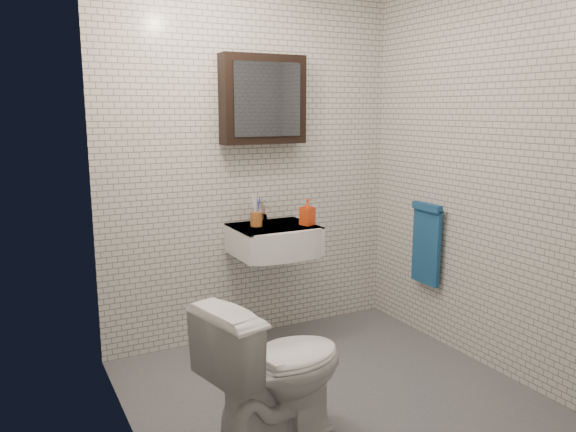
% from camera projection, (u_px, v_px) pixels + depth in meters
% --- Properties ---
extents(ground, '(2.20, 2.00, 0.01)m').
position_uv_depth(ground, '(325.00, 390.00, 3.31)').
color(ground, '#505258').
rests_on(ground, ground).
extents(room_shell, '(2.22, 2.02, 2.51)m').
position_uv_depth(room_shell, '(328.00, 141.00, 3.04)').
color(room_shell, silver).
rests_on(room_shell, ground).
extents(washbasin, '(0.55, 0.50, 0.20)m').
position_uv_depth(washbasin, '(276.00, 240.00, 3.83)').
color(washbasin, white).
rests_on(washbasin, room_shell).
extents(faucet, '(0.06, 0.20, 0.15)m').
position_uv_depth(faucet, '(264.00, 212.00, 3.97)').
color(faucet, silver).
rests_on(faucet, washbasin).
extents(mirror_cabinet, '(0.60, 0.15, 0.60)m').
position_uv_depth(mirror_cabinet, '(263.00, 100.00, 3.82)').
color(mirror_cabinet, black).
rests_on(mirror_cabinet, room_shell).
extents(towel_rail, '(0.09, 0.30, 0.58)m').
position_uv_depth(towel_rail, '(426.00, 240.00, 3.96)').
color(towel_rail, silver).
rests_on(towel_rail, room_shell).
extents(toothbrush_cup, '(0.10, 0.10, 0.22)m').
position_uv_depth(toothbrush_cup, '(256.00, 218.00, 3.82)').
color(toothbrush_cup, '#A35A28').
rests_on(toothbrush_cup, washbasin).
extents(soap_bottle, '(0.11, 0.11, 0.18)m').
position_uv_depth(soap_bottle, '(307.00, 212.00, 3.85)').
color(soap_bottle, orange).
rests_on(soap_bottle, washbasin).
extents(toilet, '(0.82, 0.58, 0.76)m').
position_uv_depth(toilet, '(276.00, 369.00, 2.76)').
color(toilet, white).
rests_on(toilet, ground).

